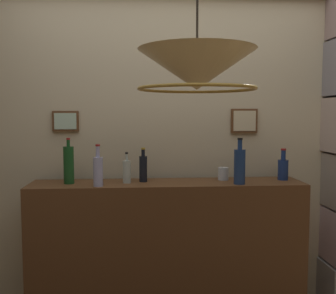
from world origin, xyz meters
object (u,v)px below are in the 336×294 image
Objects in this scene: liquor_bottle_vermouth at (143,168)px; liquor_bottle_vodka at (98,170)px; liquor_bottle_brandy at (283,168)px; liquor_bottle_rye at (127,171)px; pendant_lamp at (197,71)px; liquor_bottle_amaro at (69,165)px; glass_tumbler_rocks at (223,174)px; liquor_bottle_whiskey at (240,166)px.

liquor_bottle_vodka is at bearing -153.12° from liquor_bottle_vermouth.
liquor_bottle_vermouth reaches higher than liquor_bottle_brandy.
pendant_lamp reaches higher than liquor_bottle_rye.
liquor_bottle_rye is (-0.11, -0.04, -0.02)m from liquor_bottle_vermouth.
glass_tumbler_rocks is (1.08, 0.07, -0.09)m from liquor_bottle_amaro.
liquor_bottle_whiskey is at bearing -12.25° from liquor_bottle_vermouth.
liquor_bottle_vermouth is at bearing 26.88° from liquor_bottle_vodka.
liquor_bottle_whiskey is 0.20m from glass_tumbler_rocks.
liquor_bottle_brandy is (1.00, 0.00, -0.01)m from liquor_bottle_vermouth.
liquor_bottle_whiskey reaches higher than liquor_bottle_brandy.
pendant_lamp is at bearing -62.28° from liquor_bottle_rye.
liquor_bottle_whiskey reaches higher than liquor_bottle_vodka.
glass_tumbler_rocks is 1.06m from pendant_lamp.
pendant_lamp reaches higher than liquor_bottle_brandy.
liquor_bottle_brandy is at bearing 45.40° from pendant_lamp.
glass_tumbler_rocks is (-0.43, 0.03, -0.04)m from liquor_bottle_brandy.
liquor_bottle_amaro is at bearing -178.59° from liquor_bottle_brandy.
liquor_bottle_amaro is 1.16m from liquor_bottle_whiskey.
liquor_bottle_whiskey is at bearing -5.16° from liquor_bottle_amaro.
liquor_bottle_brandy is at bearing 2.04° from liquor_bottle_rye.
liquor_bottle_rye is (0.39, -0.00, -0.05)m from liquor_bottle_amaro.
pendant_lamp reaches higher than liquor_bottle_whiskey.
liquor_bottle_vermouth reaches higher than liquor_bottle_rye.
liquor_bottle_brandy is 1.31m from liquor_bottle_vodka.
liquor_bottle_vermouth is 1.06× the size of liquor_bottle_brandy.
liquor_bottle_vodka is 3.06× the size of glass_tumbler_rocks.
liquor_bottle_vermouth is 0.99m from pendant_lamp.
liquor_bottle_whiskey is 1.48× the size of liquor_bottle_rye.
liquor_bottle_whiskey is at bearing -7.60° from liquor_bottle_rye.
pendant_lamp is at bearing -122.31° from liquor_bottle_whiskey.
liquor_bottle_amaro is 0.24m from liquor_bottle_vodka.
liquor_bottle_rye is 2.35× the size of glass_tumbler_rocks.
liquor_bottle_amaro is at bearing 179.62° from liquor_bottle_rye.
liquor_bottle_whiskey is 0.77m from liquor_bottle_rye.
glass_tumbler_rocks is (0.57, 0.03, -0.05)m from liquor_bottle_vermouth.
liquor_bottle_vodka is 0.46× the size of pendant_lamp.
liquor_bottle_brandy is at bearing 6.63° from liquor_bottle_vodka.
liquor_bottle_vodka reaches higher than liquor_bottle_rye.
liquor_bottle_vermouth is 0.66m from liquor_bottle_whiskey.
liquor_bottle_vodka reaches higher than liquor_bottle_vermouth.
glass_tumbler_rocks is at bearing 11.77° from liquor_bottle_vodka.
liquor_bottle_whiskey is at bearing 0.59° from liquor_bottle_vodka.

